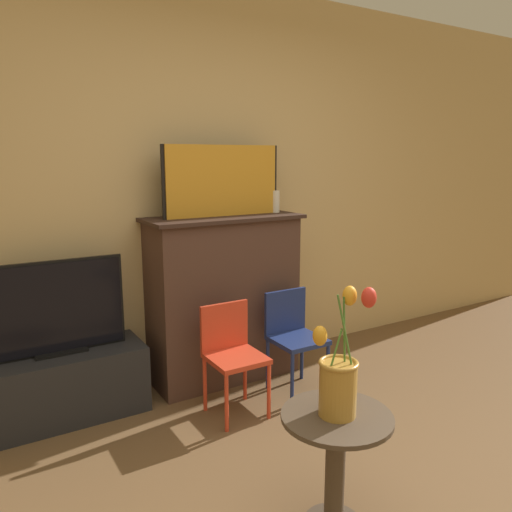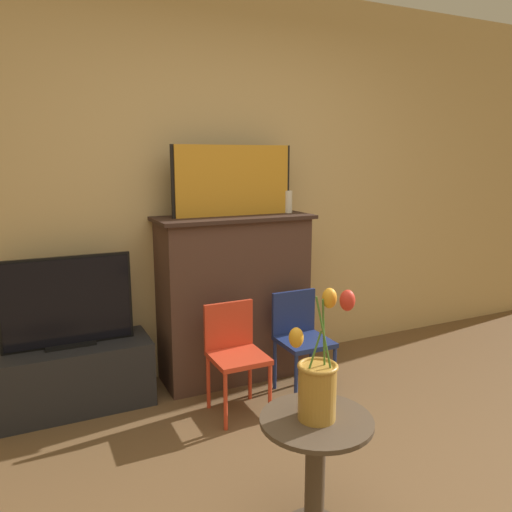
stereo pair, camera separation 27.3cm
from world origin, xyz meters
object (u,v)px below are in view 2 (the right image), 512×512
(chair_red, at_px, (235,349))
(chair_blue, at_px, (300,334))
(tv_monitor, at_px, (67,303))
(vase_tulips, at_px, (318,380))
(painting, at_px, (233,181))

(chair_red, xyz_separation_m, chair_blue, (0.49, 0.06, 0.00))
(tv_monitor, bearing_deg, vase_tulips, -63.11)
(chair_red, relative_size, vase_tulips, 1.24)
(chair_red, height_order, vase_tulips, vase_tulips)
(painting, relative_size, chair_red, 1.28)
(painting, bearing_deg, chair_blue, -54.75)
(vase_tulips, bearing_deg, tv_monitor, 116.89)
(painting, height_order, chair_blue, painting)
(tv_monitor, height_order, chair_blue, tv_monitor)
(tv_monitor, distance_m, chair_blue, 1.48)
(tv_monitor, bearing_deg, chair_red, -26.92)
(chair_red, bearing_deg, vase_tulips, -95.67)
(vase_tulips, bearing_deg, painting, 78.88)
(painting, xyz_separation_m, vase_tulips, (-0.31, -1.57, -0.71))
(chair_blue, distance_m, vase_tulips, 1.34)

